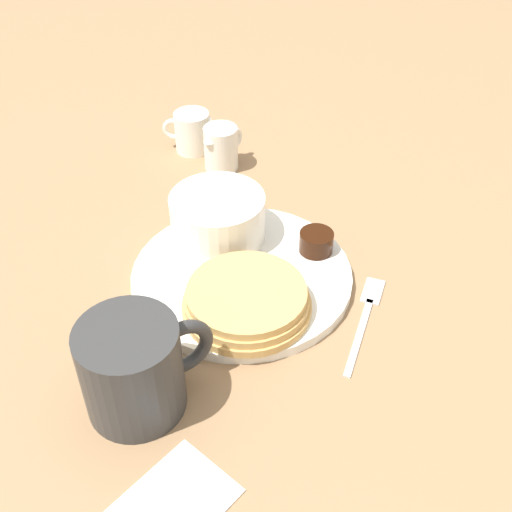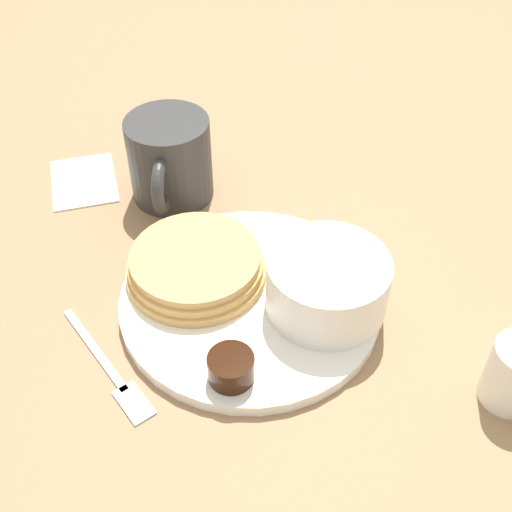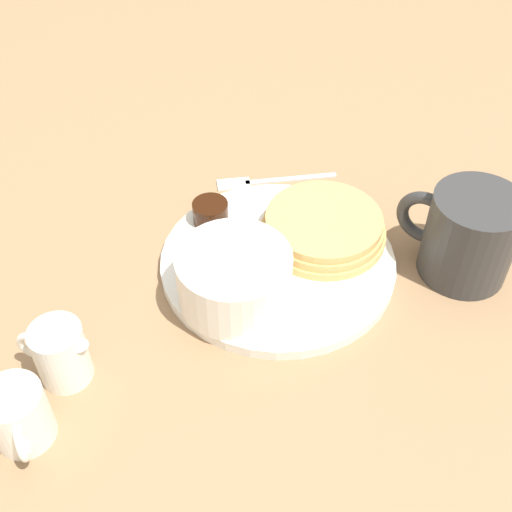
{
  "view_description": "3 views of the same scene",
  "coord_description": "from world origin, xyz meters",
  "px_view_note": "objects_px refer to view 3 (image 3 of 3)",
  "views": [
    {
      "loc": [
        0.38,
        0.35,
        0.47
      ],
      "look_at": [
        -0.02,
        0.01,
        0.03
      ],
      "focal_mm": 45.0,
      "sensor_mm": 36.0,
      "label": 1
    },
    {
      "loc": [
        -0.38,
        0.1,
        0.44
      ],
      "look_at": [
        0.01,
        -0.01,
        0.05
      ],
      "focal_mm": 45.0,
      "sensor_mm": 36.0,
      "label": 2
    },
    {
      "loc": [
        0.09,
        -0.45,
        0.47
      ],
      "look_at": [
        -0.02,
        -0.02,
        0.03
      ],
      "focal_mm": 45.0,
      "sensor_mm": 36.0,
      "label": 3
    }
  ],
  "objects_px": {
    "creamer_pitcher_near": "(60,353)",
    "creamer_pitcher_far": "(18,415)",
    "coffee_mug": "(468,235)",
    "fork": "(262,181)",
    "bowl": "(234,276)",
    "plate": "(278,262)"
  },
  "relations": [
    {
      "from": "plate",
      "to": "creamer_pitcher_far",
      "type": "height_order",
      "value": "creamer_pitcher_far"
    },
    {
      "from": "creamer_pitcher_near",
      "to": "fork",
      "type": "height_order",
      "value": "creamer_pitcher_near"
    },
    {
      "from": "fork",
      "to": "coffee_mug",
      "type": "bearing_deg",
      "value": -22.04
    },
    {
      "from": "bowl",
      "to": "creamer_pitcher_near",
      "type": "bearing_deg",
      "value": -137.91
    },
    {
      "from": "plate",
      "to": "fork",
      "type": "distance_m",
      "value": 0.14
    },
    {
      "from": "coffee_mug",
      "to": "creamer_pitcher_far",
      "type": "relative_size",
      "value": 1.89
    },
    {
      "from": "plate",
      "to": "creamer_pitcher_far",
      "type": "relative_size",
      "value": 3.79
    },
    {
      "from": "coffee_mug",
      "to": "creamer_pitcher_near",
      "type": "relative_size",
      "value": 1.73
    },
    {
      "from": "bowl",
      "to": "creamer_pitcher_near",
      "type": "relative_size",
      "value": 1.56
    },
    {
      "from": "creamer_pitcher_near",
      "to": "creamer_pitcher_far",
      "type": "bearing_deg",
      "value": -95.69
    },
    {
      "from": "bowl",
      "to": "creamer_pitcher_near",
      "type": "height_order",
      "value": "bowl"
    },
    {
      "from": "plate",
      "to": "creamer_pitcher_near",
      "type": "xyz_separation_m",
      "value": [
        -0.15,
        -0.17,
        0.02
      ]
    },
    {
      "from": "creamer_pitcher_near",
      "to": "creamer_pitcher_far",
      "type": "height_order",
      "value": "creamer_pitcher_near"
    },
    {
      "from": "plate",
      "to": "coffee_mug",
      "type": "distance_m",
      "value": 0.19
    },
    {
      "from": "coffee_mug",
      "to": "creamer_pitcher_near",
      "type": "distance_m",
      "value": 0.4
    },
    {
      "from": "plate",
      "to": "bowl",
      "type": "bearing_deg",
      "value": -114.98
    },
    {
      "from": "bowl",
      "to": "creamer_pitcher_far",
      "type": "distance_m",
      "value": 0.22
    },
    {
      "from": "plate",
      "to": "creamer_pitcher_far",
      "type": "xyz_separation_m",
      "value": [
        -0.16,
        -0.24,
        0.02
      ]
    },
    {
      "from": "fork",
      "to": "plate",
      "type": "bearing_deg",
      "value": -70.45
    },
    {
      "from": "creamer_pitcher_far",
      "to": "fork",
      "type": "bearing_deg",
      "value": 73.01
    },
    {
      "from": "coffee_mug",
      "to": "creamer_pitcher_far",
      "type": "xyz_separation_m",
      "value": [
        -0.34,
        -0.28,
        -0.02
      ]
    },
    {
      "from": "coffee_mug",
      "to": "fork",
      "type": "height_order",
      "value": "coffee_mug"
    }
  ]
}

